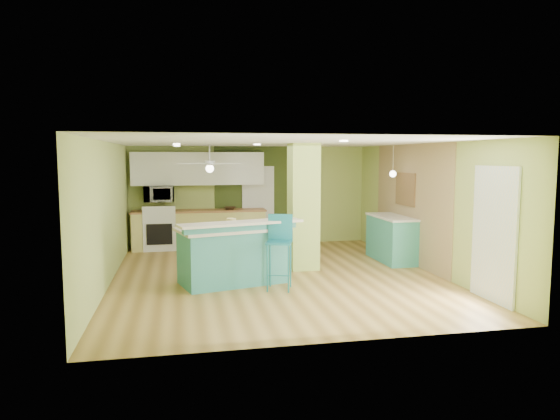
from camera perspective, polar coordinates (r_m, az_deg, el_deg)
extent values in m
cube|color=olive|center=(9.52, -0.44, -7.53)|extent=(6.00, 7.00, 0.01)
cube|color=white|center=(9.25, -0.46, 7.76)|extent=(6.00, 7.00, 0.01)
cube|color=#AFC267|center=(12.75, -3.44, 1.64)|extent=(6.00, 0.01, 2.50)
cube|color=#AFC267|center=(5.93, 5.99, -3.52)|extent=(6.00, 0.01, 2.50)
cube|color=#AFC267|center=(9.22, -19.11, -0.38)|extent=(0.01, 7.00, 2.50)
cube|color=#AFC267|center=(10.30, 16.20, 0.36)|extent=(0.01, 7.00, 2.50)
cube|color=#967955|center=(10.82, 14.65, 0.67)|extent=(0.02, 3.40, 2.50)
cube|color=#39471C|center=(12.76, -2.54, 1.65)|extent=(2.20, 0.02, 2.50)
cube|color=silver|center=(12.75, -2.51, 0.52)|extent=(0.82, 0.05, 2.00)
cube|color=white|center=(8.35, 23.25, -2.57)|extent=(0.04, 1.08, 2.10)
cube|color=#ABC75C|center=(9.93, 2.69, 0.39)|extent=(0.55, 0.55, 2.50)
cube|color=#D5CB6F|center=(12.42, -9.17, -2.26)|extent=(3.20, 0.60, 0.90)
cube|color=#985E34|center=(12.36, -9.21, -0.10)|extent=(3.25, 0.63, 0.04)
cube|color=white|center=(12.42, -13.56, -2.35)|extent=(0.76, 0.64, 0.90)
cube|color=black|center=(12.10, -13.61, -2.71)|extent=(0.59, 0.02, 0.50)
cube|color=white|center=(12.06, -13.68, -0.01)|extent=(0.76, 0.06, 0.18)
cube|color=white|center=(12.41, -9.31, 4.69)|extent=(3.20, 0.34, 0.80)
imported|color=white|center=(12.32, -13.66, 1.80)|extent=(0.70, 0.48, 0.39)
cylinder|color=silver|center=(11.10, -8.05, 6.36)|extent=(0.03, 0.03, 0.40)
cylinder|color=silver|center=(11.10, -8.04, 5.33)|extent=(0.24, 0.24, 0.10)
sphere|color=white|center=(11.10, -8.03, 4.71)|extent=(0.18, 0.18, 0.18)
cylinder|color=silver|center=(10.77, 12.81, 5.70)|extent=(0.01, 0.01, 0.62)
sphere|color=white|center=(10.78, 12.78, 4.05)|extent=(0.14, 0.14, 0.14)
cube|color=brown|center=(10.97, 14.13, 2.32)|extent=(0.03, 0.90, 0.70)
cube|color=teal|center=(8.92, -5.42, -5.34)|extent=(1.95, 1.33, 0.94)
cube|color=beige|center=(8.83, -5.46, -2.17)|extent=(2.08, 1.45, 0.05)
cube|color=teal|center=(8.44, -4.44, -1.91)|extent=(1.98, 0.67, 0.14)
cube|color=beige|center=(8.43, -4.44, -1.48)|extent=(2.19, 0.99, 0.04)
cylinder|color=teal|center=(8.30, -1.45, -6.71)|extent=(0.03, 0.03, 0.79)
cylinder|color=teal|center=(8.26, 0.98, -6.77)|extent=(0.03, 0.03, 0.79)
cylinder|color=teal|center=(8.64, -1.13, -6.20)|extent=(0.03, 0.03, 0.79)
cylinder|color=teal|center=(8.60, 1.21, -6.25)|extent=(0.03, 0.03, 0.79)
cube|color=teal|center=(8.37, -0.10, -3.72)|extent=(0.53, 0.53, 0.03)
cube|color=teal|center=(8.52, 0.05, -1.94)|extent=(0.41, 0.16, 0.44)
cube|color=teal|center=(11.02, 12.63, -3.29)|extent=(0.60, 1.45, 0.93)
cube|color=white|center=(10.96, 12.69, -0.78)|extent=(0.64, 1.51, 0.04)
imported|color=#342415|center=(12.36, -5.72, 0.21)|extent=(0.36, 0.36, 0.07)
cylinder|color=yellow|center=(8.78, -5.59, -1.50)|extent=(0.17, 0.17, 0.17)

